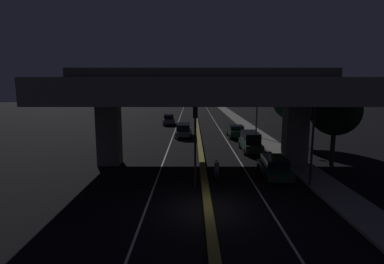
{
  "coord_description": "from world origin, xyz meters",
  "views": [
    {
      "loc": [
        -0.84,
        -15.05,
        6.54
      ],
      "look_at": [
        -0.68,
        19.29,
        1.13
      ],
      "focal_mm": 28.0,
      "sensor_mm": 36.0,
      "label": 1
    }
  ],
  "objects_px": {
    "traffic_light_right_of_median": "(311,127)",
    "motorcycle_blue_filtering_near": "(215,172)",
    "car_grey_lead_oncoming": "(182,130)",
    "car_dark_green_third": "(235,131)",
    "car_grey_second_oncoming": "(168,119)",
    "traffic_light_left_of_median": "(194,129)",
    "car_dark_green_lead": "(273,167)",
    "car_dark_green_second": "(249,141)",
    "pedestrian_on_sidewalk": "(285,145)",
    "street_lamp": "(254,99)"
  },
  "relations": [
    {
      "from": "car_dark_green_second",
      "to": "pedestrian_on_sidewalk",
      "type": "bearing_deg",
      "value": -125.65
    },
    {
      "from": "car_grey_lead_oncoming",
      "to": "motorcycle_blue_filtering_near",
      "type": "xyz_separation_m",
      "value": [
        2.78,
        -17.76,
        -0.27
      ]
    },
    {
      "from": "car_grey_lead_oncoming",
      "to": "car_dark_green_third",
      "type": "bearing_deg",
      "value": 84.91
    },
    {
      "from": "car_grey_second_oncoming",
      "to": "motorcycle_blue_filtering_near",
      "type": "xyz_separation_m",
      "value": [
        5.54,
        -29.56,
        -0.25
      ]
    },
    {
      "from": "car_grey_second_oncoming",
      "to": "motorcycle_blue_filtering_near",
      "type": "distance_m",
      "value": 30.07
    },
    {
      "from": "pedestrian_on_sidewalk",
      "to": "street_lamp",
      "type": "bearing_deg",
      "value": 95.5
    },
    {
      "from": "street_lamp",
      "to": "car_grey_second_oncoming",
      "type": "relative_size",
      "value": 1.96
    },
    {
      "from": "traffic_light_right_of_median",
      "to": "car_dark_green_third",
      "type": "relative_size",
      "value": 1.34
    },
    {
      "from": "car_dark_green_third",
      "to": "car_grey_lead_oncoming",
      "type": "xyz_separation_m",
      "value": [
        -6.6,
        0.64,
        0.08
      ]
    },
    {
      "from": "traffic_light_right_of_median",
      "to": "pedestrian_on_sidewalk",
      "type": "xyz_separation_m",
      "value": [
        1.11,
        8.32,
        -2.83
      ]
    },
    {
      "from": "car_grey_second_oncoming",
      "to": "street_lamp",
      "type": "bearing_deg",
      "value": 39.85
    },
    {
      "from": "traffic_light_left_of_median",
      "to": "car_dark_green_lead",
      "type": "distance_m",
      "value": 6.71
    },
    {
      "from": "car_dark_green_second",
      "to": "car_dark_green_third",
      "type": "bearing_deg",
      "value": 2.59
    },
    {
      "from": "car_dark_green_lead",
      "to": "car_grey_lead_oncoming",
      "type": "xyz_separation_m",
      "value": [
        -6.94,
        17.07,
        0.11
      ]
    },
    {
      "from": "car_dark_green_third",
      "to": "pedestrian_on_sidewalk",
      "type": "bearing_deg",
      "value": -162.36
    },
    {
      "from": "car_dark_green_lead",
      "to": "pedestrian_on_sidewalk",
      "type": "distance_m",
      "value": 6.99
    },
    {
      "from": "traffic_light_right_of_median",
      "to": "motorcycle_blue_filtering_near",
      "type": "height_order",
      "value": "traffic_light_right_of_median"
    },
    {
      "from": "car_dark_green_third",
      "to": "car_grey_second_oncoming",
      "type": "height_order",
      "value": "car_grey_second_oncoming"
    },
    {
      "from": "car_dark_green_second",
      "to": "motorcycle_blue_filtering_near",
      "type": "height_order",
      "value": "car_dark_green_second"
    },
    {
      "from": "car_dark_green_lead",
      "to": "car_dark_green_second",
      "type": "distance_m",
      "value": 8.52
    },
    {
      "from": "traffic_light_left_of_median",
      "to": "car_grey_second_oncoming",
      "type": "height_order",
      "value": "traffic_light_left_of_median"
    },
    {
      "from": "car_grey_lead_oncoming",
      "to": "car_grey_second_oncoming",
      "type": "height_order",
      "value": "car_grey_second_oncoming"
    },
    {
      "from": "car_dark_green_lead",
      "to": "car_dark_green_third",
      "type": "relative_size",
      "value": 1.01
    },
    {
      "from": "motorcycle_blue_filtering_near",
      "to": "pedestrian_on_sidewalk",
      "type": "bearing_deg",
      "value": -45.54
    },
    {
      "from": "car_dark_green_lead",
      "to": "car_grey_lead_oncoming",
      "type": "relative_size",
      "value": 0.94
    },
    {
      "from": "street_lamp",
      "to": "car_grey_lead_oncoming",
      "type": "distance_m",
      "value": 9.71
    },
    {
      "from": "traffic_light_right_of_median",
      "to": "street_lamp",
      "type": "bearing_deg",
      "value": 89.52
    },
    {
      "from": "traffic_light_right_of_median",
      "to": "motorcycle_blue_filtering_near",
      "type": "relative_size",
      "value": 3.05
    },
    {
      "from": "motorcycle_blue_filtering_near",
      "to": "car_dark_green_third",
      "type": "bearing_deg",
      "value": -13.28
    },
    {
      "from": "car_grey_lead_oncoming",
      "to": "pedestrian_on_sidewalk",
      "type": "bearing_deg",
      "value": 42.97
    },
    {
      "from": "traffic_light_left_of_median",
      "to": "car_grey_lead_oncoming",
      "type": "relative_size",
      "value": 1.23
    },
    {
      "from": "street_lamp",
      "to": "motorcycle_blue_filtering_near",
      "type": "height_order",
      "value": "street_lamp"
    },
    {
      "from": "car_dark_green_lead",
      "to": "car_grey_second_oncoming",
      "type": "distance_m",
      "value": 30.45
    },
    {
      "from": "car_dark_green_third",
      "to": "motorcycle_blue_filtering_near",
      "type": "relative_size",
      "value": 2.27
    },
    {
      "from": "car_grey_lead_oncoming",
      "to": "traffic_light_right_of_median",
      "type": "bearing_deg",
      "value": 25.05
    },
    {
      "from": "street_lamp",
      "to": "car_grey_lead_oncoming",
      "type": "xyz_separation_m",
      "value": [
        -8.85,
        0.79,
        -3.92
      ]
    },
    {
      "from": "car_dark_green_lead",
      "to": "car_dark_green_second",
      "type": "height_order",
      "value": "car_dark_green_second"
    },
    {
      "from": "motorcycle_blue_filtering_near",
      "to": "car_grey_lead_oncoming",
      "type": "bearing_deg",
      "value": 8.18
    },
    {
      "from": "traffic_light_right_of_median",
      "to": "car_dark_green_lead",
      "type": "height_order",
      "value": "traffic_light_right_of_median"
    },
    {
      "from": "street_lamp",
      "to": "car_grey_second_oncoming",
      "type": "height_order",
      "value": "street_lamp"
    },
    {
      "from": "traffic_light_right_of_median",
      "to": "pedestrian_on_sidewalk",
      "type": "bearing_deg",
      "value": 82.42
    },
    {
      "from": "traffic_light_left_of_median",
      "to": "car_grey_lead_oncoming",
      "type": "height_order",
      "value": "traffic_light_left_of_median"
    },
    {
      "from": "car_dark_green_lead",
      "to": "car_dark_green_third",
      "type": "distance_m",
      "value": 16.43
    },
    {
      "from": "street_lamp",
      "to": "car_dark_green_third",
      "type": "height_order",
      "value": "street_lamp"
    },
    {
      "from": "car_dark_green_lead",
      "to": "car_grey_lead_oncoming",
      "type": "bearing_deg",
      "value": 24.37
    },
    {
      "from": "traffic_light_left_of_median",
      "to": "traffic_light_right_of_median",
      "type": "relative_size",
      "value": 0.98
    },
    {
      "from": "car_grey_lead_oncoming",
      "to": "pedestrian_on_sidewalk",
      "type": "distance_m",
      "value": 14.51
    },
    {
      "from": "street_lamp",
      "to": "pedestrian_on_sidewalk",
      "type": "xyz_separation_m",
      "value": [
        0.95,
        -9.91,
        -3.75
      ]
    },
    {
      "from": "street_lamp",
      "to": "car_grey_second_oncoming",
      "type": "bearing_deg",
      "value": 132.68
    },
    {
      "from": "car_grey_lead_oncoming",
      "to": "car_dark_green_lead",
      "type": "bearing_deg",
      "value": 22.61
    }
  ]
}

